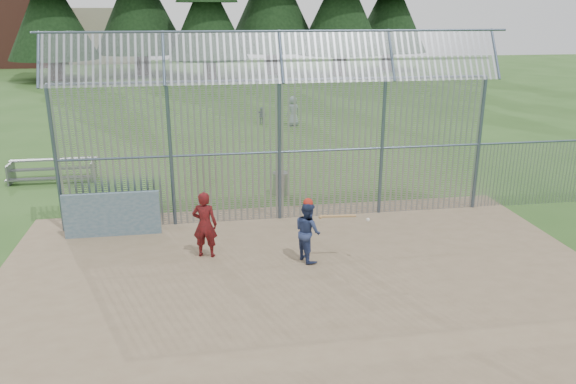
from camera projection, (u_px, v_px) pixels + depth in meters
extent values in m
plane|color=#2D511E|center=(302.00, 271.00, 13.10)|extent=(120.00, 120.00, 0.00)
cube|color=#756047|center=(306.00, 280.00, 12.62)|extent=(14.00, 10.00, 0.02)
cube|color=#38566B|center=(112.00, 214.00, 14.93)|extent=(2.50, 0.12, 1.20)
imported|color=navy|center=(308.00, 231.00, 13.43)|extent=(0.77, 0.86, 1.48)
imported|color=maroon|center=(205.00, 224.00, 13.60)|extent=(0.68, 0.53, 1.66)
imported|color=gray|center=(293.00, 111.00, 29.25)|extent=(0.88, 0.73, 1.54)
imported|color=slate|center=(262.00, 116.00, 29.75)|extent=(0.57, 0.43, 0.91)
sphere|color=#AD2217|center=(308.00, 203.00, 13.21)|extent=(0.24, 0.24, 0.24)
cylinder|color=#AA7F4C|center=(338.00, 216.00, 13.27)|extent=(0.85, 0.16, 0.07)
sphere|color=#AA7F4C|center=(320.00, 217.00, 13.20)|extent=(0.09, 0.09, 0.09)
sphere|color=white|center=(368.00, 220.00, 13.16)|extent=(0.09, 0.09, 0.09)
cylinder|color=gray|center=(281.00, 184.00, 18.43)|extent=(0.52, 0.52, 0.70)
cylinder|color=#9EA0A5|center=(281.00, 173.00, 18.31)|extent=(0.56, 0.56, 0.05)
sphere|color=#9EA0A5|center=(281.00, 172.00, 18.30)|extent=(0.10, 0.10, 0.10)
cube|color=slate|center=(51.00, 178.00, 19.58)|extent=(3.00, 0.25, 0.05)
cube|color=slate|center=(52.00, 169.00, 19.83)|extent=(3.00, 0.25, 0.05)
cube|color=slate|center=(54.00, 160.00, 20.08)|extent=(3.00, 0.25, 0.05)
cube|color=slate|center=(11.00, 173.00, 19.65)|extent=(0.06, 0.90, 0.70)
cube|color=slate|center=(94.00, 170.00, 20.08)|extent=(0.06, 0.90, 0.70)
cylinder|color=#47566B|center=(56.00, 161.00, 14.85)|extent=(0.10, 0.10, 4.00)
cylinder|color=#47566B|center=(171.00, 156.00, 15.31)|extent=(0.10, 0.10, 4.00)
cylinder|color=#47566B|center=(279.00, 152.00, 15.76)|extent=(0.10, 0.10, 4.00)
cylinder|color=#47566B|center=(382.00, 148.00, 16.22)|extent=(0.10, 0.10, 4.00)
cylinder|color=#47566B|center=(479.00, 144.00, 16.67)|extent=(0.10, 0.10, 4.00)
cylinder|color=#47566B|center=(279.00, 80.00, 15.14)|extent=(12.00, 0.07, 0.07)
cylinder|color=#47566B|center=(279.00, 152.00, 15.76)|extent=(12.00, 0.06, 0.06)
cube|color=gray|center=(279.00, 152.00, 15.76)|extent=(12.00, 0.02, 4.00)
cube|color=gray|center=(281.00, 57.00, 14.59)|extent=(12.00, 0.77, 1.31)
cylinder|color=#47566B|center=(475.00, 177.00, 16.98)|extent=(0.08, 0.08, 2.00)
cylinder|color=#332319|center=(56.00, 62.00, 48.04)|extent=(1.19, 1.19, 3.06)
cylinder|color=#332319|center=(143.00, 56.00, 51.87)|extent=(1.33, 1.33, 3.42)
cylinder|color=#332319|center=(209.00, 62.00, 49.11)|extent=(1.12, 1.12, 2.88)
cylinder|color=#332319|center=(273.00, 54.00, 52.72)|extent=(1.40, 1.40, 3.60)
cylinder|color=#332319|center=(340.00, 57.00, 51.81)|extent=(1.26, 1.26, 3.24)
cylinder|color=#332319|center=(388.00, 54.00, 56.50)|extent=(1.19, 1.19, 3.06)
cube|color=brown|center=(8.00, 32.00, 60.30)|extent=(10.00, 8.00, 7.00)
cube|color=#B2A58C|center=(108.00, 35.00, 64.79)|extent=(8.00, 7.00, 6.00)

